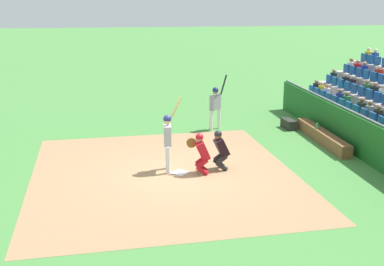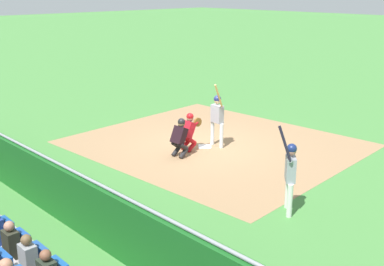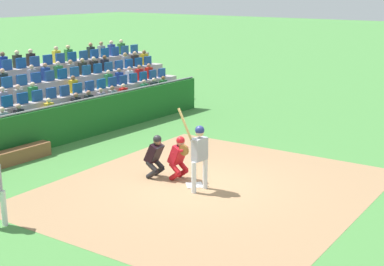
{
  "view_description": "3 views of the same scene",
  "coord_description": "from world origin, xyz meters",
  "px_view_note": "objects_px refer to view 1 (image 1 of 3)",
  "views": [
    {
      "loc": [
        -13.95,
        1.78,
        5.13
      ],
      "look_at": [
        0.55,
        -0.46,
        1.1
      ],
      "focal_mm": 45.82,
      "sensor_mm": 36.0,
      "label": 1
    },
    {
      "loc": [
        10.86,
        -11.08,
        5.24
      ],
      "look_at": [
        0.51,
        -1.1,
        0.84
      ],
      "focal_mm": 44.89,
      "sensor_mm": 36.0,
      "label": 2
    },
    {
      "loc": [
        11.6,
        8.61,
        5.24
      ],
      "look_at": [
        -0.52,
        -0.48,
        1.3
      ],
      "focal_mm": 52.44,
      "sensor_mm": 36.0,
      "label": 3
    }
  ],
  "objects_px": {
    "home_plate_umpire": "(220,148)",
    "on_deck_batter": "(216,103)",
    "batter_at_plate": "(168,136)",
    "equipment_duffel_bag": "(289,124)",
    "water_bottle_on_bench": "(317,126)",
    "catcher_crouching": "(201,151)",
    "home_plate_marker": "(180,173)",
    "dugout_bench": "(322,136)"
  },
  "relations": [
    {
      "from": "home_plate_umpire",
      "to": "on_deck_batter",
      "type": "distance_m",
      "value": 4.81
    },
    {
      "from": "batter_at_plate",
      "to": "equipment_duffel_bag",
      "type": "relative_size",
      "value": 2.68
    },
    {
      "from": "water_bottle_on_bench",
      "to": "on_deck_batter",
      "type": "distance_m",
      "value": 4.06
    },
    {
      "from": "catcher_crouching",
      "to": "water_bottle_on_bench",
      "type": "bearing_deg",
      "value": -59.1
    },
    {
      "from": "on_deck_batter",
      "to": "catcher_crouching",
      "type": "bearing_deg",
      "value": 163.76
    },
    {
      "from": "catcher_crouching",
      "to": "water_bottle_on_bench",
      "type": "xyz_separation_m",
      "value": [
        2.94,
        -4.91,
        -0.17
      ]
    },
    {
      "from": "catcher_crouching",
      "to": "on_deck_batter",
      "type": "distance_m",
      "value": 5.21
    },
    {
      "from": "batter_at_plate",
      "to": "equipment_duffel_bag",
      "type": "bearing_deg",
      "value": -51.27
    },
    {
      "from": "home_plate_marker",
      "to": "home_plate_umpire",
      "type": "xyz_separation_m",
      "value": [
        0.14,
        -1.27,
        0.68
      ]
    },
    {
      "from": "home_plate_marker",
      "to": "on_deck_batter",
      "type": "bearing_deg",
      "value": -23.15
    },
    {
      "from": "water_bottle_on_bench",
      "to": "on_deck_batter",
      "type": "relative_size",
      "value": 0.1
    },
    {
      "from": "home_plate_marker",
      "to": "water_bottle_on_bench",
      "type": "height_order",
      "value": "water_bottle_on_bench"
    },
    {
      "from": "catcher_crouching",
      "to": "dugout_bench",
      "type": "bearing_deg",
      "value": -62.4
    },
    {
      "from": "water_bottle_on_bench",
      "to": "on_deck_batter",
      "type": "xyz_separation_m",
      "value": [
        2.05,
        3.46,
        0.54
      ]
    },
    {
      "from": "home_plate_umpire",
      "to": "water_bottle_on_bench",
      "type": "xyz_separation_m",
      "value": [
        2.68,
        -4.27,
        -0.15
      ]
    },
    {
      "from": "batter_at_plate",
      "to": "equipment_duffel_bag",
      "type": "xyz_separation_m",
      "value": [
        4.34,
        -5.41,
        -0.92
      ]
    },
    {
      "from": "home_plate_marker",
      "to": "batter_at_plate",
      "type": "bearing_deg",
      "value": 53.25
    },
    {
      "from": "equipment_duffel_bag",
      "to": "home_plate_marker",
      "type": "bearing_deg",
      "value": 127.27
    },
    {
      "from": "water_bottle_on_bench",
      "to": "home_plate_marker",
      "type": "bearing_deg",
      "value": 116.96
    },
    {
      "from": "home_plate_marker",
      "to": "water_bottle_on_bench",
      "type": "distance_m",
      "value": 6.24
    },
    {
      "from": "batter_at_plate",
      "to": "home_plate_umpire",
      "type": "height_order",
      "value": "batter_at_plate"
    },
    {
      "from": "home_plate_umpire",
      "to": "equipment_duffel_bag",
      "type": "xyz_separation_m",
      "value": [
        4.45,
        -3.8,
        -0.51
      ]
    },
    {
      "from": "home_plate_marker",
      "to": "on_deck_batter",
      "type": "relative_size",
      "value": 0.2
    },
    {
      "from": "home_plate_marker",
      "to": "batter_at_plate",
      "type": "height_order",
      "value": "batter_at_plate"
    },
    {
      "from": "on_deck_batter",
      "to": "batter_at_plate",
      "type": "bearing_deg",
      "value": 152.43
    },
    {
      "from": "home_plate_marker",
      "to": "batter_at_plate",
      "type": "relative_size",
      "value": 0.2
    },
    {
      "from": "home_plate_umpire",
      "to": "equipment_duffel_bag",
      "type": "distance_m",
      "value": 5.87
    },
    {
      "from": "home_plate_umpire",
      "to": "catcher_crouching",
      "type": "bearing_deg",
      "value": 111.83
    },
    {
      "from": "dugout_bench",
      "to": "water_bottle_on_bench",
      "type": "bearing_deg",
      "value": 15.21
    },
    {
      "from": "catcher_crouching",
      "to": "dugout_bench",
      "type": "xyz_separation_m",
      "value": [
        2.61,
        -5.0,
        -0.5
      ]
    },
    {
      "from": "dugout_bench",
      "to": "home_plate_umpire",
      "type": "bearing_deg",
      "value": 118.41
    },
    {
      "from": "catcher_crouching",
      "to": "water_bottle_on_bench",
      "type": "distance_m",
      "value": 5.73
    },
    {
      "from": "water_bottle_on_bench",
      "to": "batter_at_plate",
      "type": "bearing_deg",
      "value": 113.65
    },
    {
      "from": "dugout_bench",
      "to": "equipment_duffel_bag",
      "type": "xyz_separation_m",
      "value": [
        2.09,
        0.55,
        -0.03
      ]
    },
    {
      "from": "batter_at_plate",
      "to": "water_bottle_on_bench",
      "type": "relative_size",
      "value": 10.39
    },
    {
      "from": "dugout_bench",
      "to": "water_bottle_on_bench",
      "type": "relative_size",
      "value": 18.86
    },
    {
      "from": "catcher_crouching",
      "to": "on_deck_batter",
      "type": "relative_size",
      "value": 0.57
    },
    {
      "from": "equipment_duffel_bag",
      "to": "on_deck_batter",
      "type": "xyz_separation_m",
      "value": [
        0.28,
        2.99,
        0.9
      ]
    },
    {
      "from": "home_plate_marker",
      "to": "on_deck_batter",
      "type": "height_order",
      "value": "on_deck_batter"
    },
    {
      "from": "home_plate_umpire",
      "to": "equipment_duffel_bag",
      "type": "relative_size",
      "value": 1.52
    },
    {
      "from": "dugout_bench",
      "to": "batter_at_plate",
      "type": "bearing_deg",
      "value": 110.65
    },
    {
      "from": "batter_at_plate",
      "to": "dugout_bench",
      "type": "relative_size",
      "value": 0.55
    }
  ]
}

